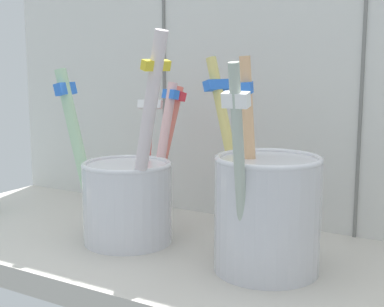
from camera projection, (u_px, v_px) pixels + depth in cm
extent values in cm
cube|color=#BCB7AD|center=(198.00, 262.00, 47.73)|extent=(64.00, 22.00, 2.00)
cube|color=silver|center=(259.00, 19.00, 54.35)|extent=(64.00, 2.00, 45.00)
cube|color=gray|center=(164.00, 22.00, 58.82)|extent=(0.30, 0.20, 45.00)
cube|color=gray|center=(366.00, 13.00, 48.02)|extent=(0.30, 0.20, 45.00)
cylinder|color=silver|center=(128.00, 203.00, 49.59)|extent=(8.02, 8.02, 7.17)
torus|color=silver|center=(127.00, 164.00, 49.00)|extent=(8.12, 8.12, 0.50)
cylinder|color=#B0DBAF|center=(80.00, 154.00, 49.75)|extent=(4.77, 1.53, 15.44)
cube|color=blue|center=(65.00, 89.00, 49.35)|extent=(1.22, 2.30, 1.23)
cylinder|color=#EE7474|center=(147.00, 157.00, 53.24)|extent=(2.29, 4.81, 13.67)
cube|color=white|center=(150.00, 104.00, 53.78)|extent=(2.58, 1.69, 0.99)
cylinder|color=beige|center=(161.00, 157.00, 51.82)|extent=(2.21, 3.82, 14.12)
cube|color=blue|center=(171.00, 94.00, 51.56)|extent=(2.07, 1.45, 0.97)
cylinder|color=#F78070|center=(163.00, 158.00, 52.74)|extent=(2.49, 5.17, 13.77)
cube|color=#E5333F|center=(176.00, 96.00, 52.91)|extent=(2.34, 1.52, 1.00)
cylinder|color=silver|center=(145.00, 144.00, 45.11)|extent=(5.80, 2.61, 18.54)
cube|color=yellow|center=(156.00, 65.00, 42.91)|extent=(1.50, 2.68, 0.94)
cylinder|color=silver|center=(267.00, 215.00, 42.54)|extent=(8.25, 8.25, 8.91)
torus|color=silver|center=(268.00, 159.00, 41.81)|extent=(8.33, 8.33, 0.50)
cylinder|color=#DFCE73|center=(231.00, 157.00, 45.26)|extent=(5.84, 2.58, 16.45)
cube|color=blue|center=(217.00, 85.00, 45.57)|extent=(1.68, 2.69, 1.03)
cylinder|color=#A7B4A7|center=(240.00, 176.00, 38.39)|extent=(1.14, 3.88, 15.97)
cube|color=white|center=(236.00, 100.00, 36.61)|extent=(1.91, 1.21, 1.15)
cylinder|color=#E3AD7C|center=(250.00, 163.00, 42.16)|extent=(2.16, 1.45, 16.34)
cube|color=blue|center=(247.00, 88.00, 41.30)|extent=(1.51, 2.29, 0.93)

